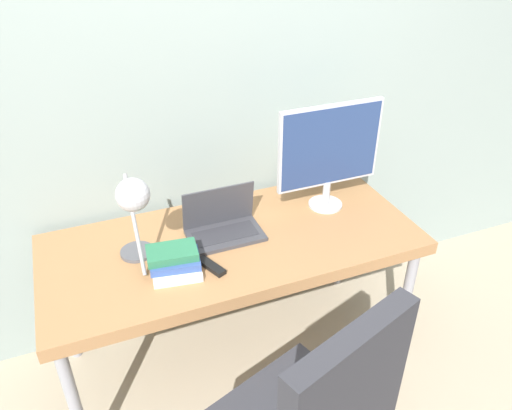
% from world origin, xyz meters
% --- Properties ---
extents(ground_plane, '(12.00, 12.00, 0.00)m').
position_xyz_m(ground_plane, '(0.00, 0.00, 0.00)').
color(ground_plane, tan).
extents(wall_back, '(8.00, 0.05, 2.60)m').
position_xyz_m(wall_back, '(0.00, 0.80, 1.30)').
color(wall_back, gray).
rests_on(wall_back, ground_plane).
extents(desk, '(1.68, 0.74, 0.74)m').
position_xyz_m(desk, '(0.00, 0.37, 0.68)').
color(desk, '#996B42').
rests_on(desk, ground_plane).
extents(laptop, '(0.34, 0.20, 0.22)m').
position_xyz_m(laptop, '(-0.03, 0.43, 0.79)').
color(laptop, '#38383D').
rests_on(laptop, desk).
extents(monitor, '(0.52, 0.17, 0.53)m').
position_xyz_m(monitor, '(0.53, 0.47, 1.05)').
color(monitor, '#B7B7BC').
rests_on(monitor, desk).
extents(desk_lamp, '(0.14, 0.31, 0.46)m').
position_xyz_m(desk_lamp, '(-0.42, 0.28, 1.08)').
color(desk_lamp, '#4C4C51').
rests_on(desk_lamp, desk).
extents(book_stack, '(0.23, 0.21, 0.10)m').
position_xyz_m(book_stack, '(-0.29, 0.25, 0.79)').
color(book_stack, silver).
rests_on(book_stack, desk).
extents(tv_remote, '(0.09, 0.15, 0.02)m').
position_xyz_m(tv_remote, '(-0.15, 0.21, 0.75)').
color(tv_remote, black).
rests_on(tv_remote, desk).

